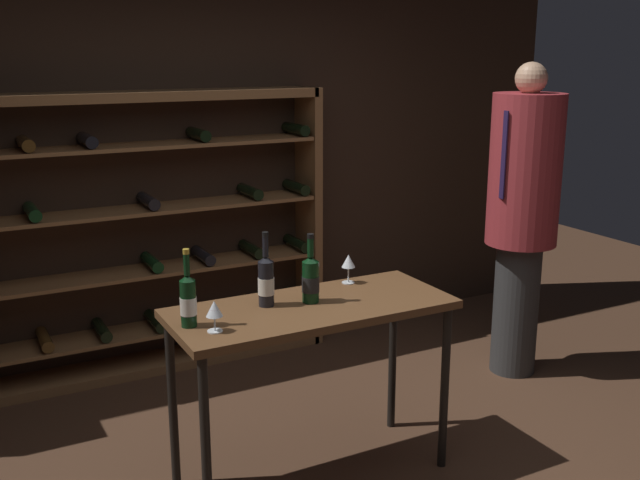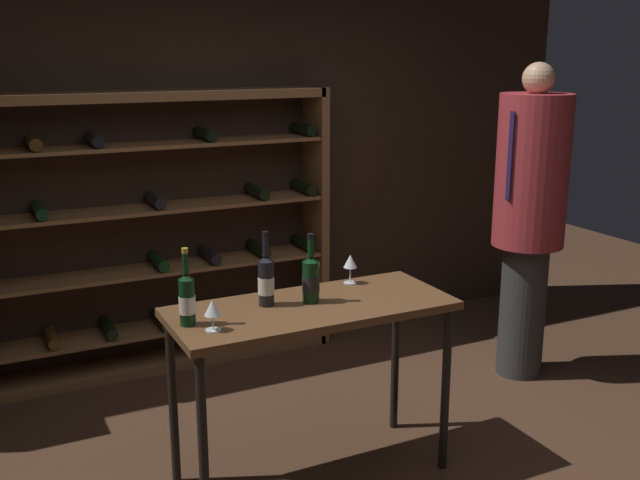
% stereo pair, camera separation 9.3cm
% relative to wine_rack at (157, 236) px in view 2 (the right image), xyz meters
% --- Properties ---
extents(back_wall, '(5.95, 0.10, 3.00)m').
position_rel_wine_rack_xyz_m(back_wall, '(0.39, 0.21, 0.59)').
color(back_wall, '#332319').
rests_on(back_wall, ground).
extents(wine_rack, '(2.38, 0.32, 1.84)m').
position_rel_wine_rack_xyz_m(wine_rack, '(0.00, 0.00, 0.00)').
color(wine_rack, brown).
rests_on(wine_rack, ground).
extents(tasting_table, '(1.37, 0.58, 0.91)m').
position_rel_wine_rack_xyz_m(tasting_table, '(0.31, -1.69, -0.10)').
color(tasting_table, brown).
rests_on(tasting_table, ground).
extents(person_guest_plum_blouse, '(0.46, 0.45, 2.02)m').
position_rel_wine_rack_xyz_m(person_guest_plum_blouse, '(2.09, -1.18, 0.22)').
color(person_guest_plum_blouse, '#313131').
rests_on(person_guest_plum_blouse, ground).
extents(wine_bottle_green_slim, '(0.08, 0.08, 0.36)m').
position_rel_wine_rack_xyz_m(wine_bottle_green_slim, '(0.12, -1.59, 0.13)').
color(wine_bottle_green_slim, black).
rests_on(wine_bottle_green_slim, tasting_table).
extents(wine_bottle_black_capsule, '(0.09, 0.09, 0.34)m').
position_rel_wine_rack_xyz_m(wine_bottle_black_capsule, '(0.33, -1.65, 0.12)').
color(wine_bottle_black_capsule, black).
rests_on(wine_bottle_black_capsule, tasting_table).
extents(wine_bottle_gold_foil, '(0.07, 0.07, 0.35)m').
position_rel_wine_rack_xyz_m(wine_bottle_gold_foil, '(-0.29, -1.69, 0.12)').
color(wine_bottle_gold_foil, black).
rests_on(wine_bottle_gold_foil, tasting_table).
extents(wine_glass_stemmed_left, '(0.07, 0.07, 0.15)m').
position_rel_wine_rack_xyz_m(wine_glass_stemmed_left, '(0.64, -1.47, 0.11)').
color(wine_glass_stemmed_left, silver).
rests_on(wine_glass_stemmed_left, tasting_table).
extents(wine_glass_stemmed_center, '(0.07, 0.07, 0.14)m').
position_rel_wine_rack_xyz_m(wine_glass_stemmed_center, '(-0.22, -1.80, 0.10)').
color(wine_glass_stemmed_center, silver).
rests_on(wine_glass_stemmed_center, tasting_table).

